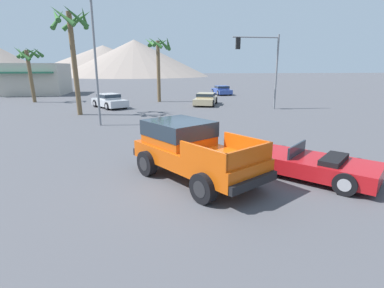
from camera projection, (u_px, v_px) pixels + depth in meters
ground_plane at (188, 178)px, 9.93m from camera, size 320.00×320.00×0.00m
orange_pickup_truck at (189, 147)px, 9.75m from camera, size 4.13×5.04×1.83m
red_convertible_car at (310, 165)px, 9.88m from camera, size 4.13×4.23×1.07m
parked_car_silver at (109, 101)px, 26.74m from camera, size 3.59×4.32×1.24m
parked_car_tan at (206, 99)px, 28.80m from camera, size 3.08×4.65×1.13m
parked_car_blue at (222, 90)px, 39.46m from camera, size 2.04×4.20×1.15m
traffic_light_main at (261, 58)px, 25.00m from camera, size 4.03×0.38×6.17m
street_lamp_post at (94, 47)px, 17.63m from camera, size 0.90×0.24×7.83m
palm_tree_tall at (29, 60)px, 29.90m from camera, size 2.39×2.48×5.57m
palm_tree_short at (158, 53)px, 30.19m from camera, size 2.77×2.49×6.50m
palm_tree_leaning at (72, 34)px, 21.41m from camera, size 2.90×2.98×7.72m
storefront_building at (31, 79)px, 39.61m from camera, size 8.83×7.61×4.00m
distant_mountain_range at (93, 59)px, 121.37m from camera, size 102.78×81.55×13.64m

